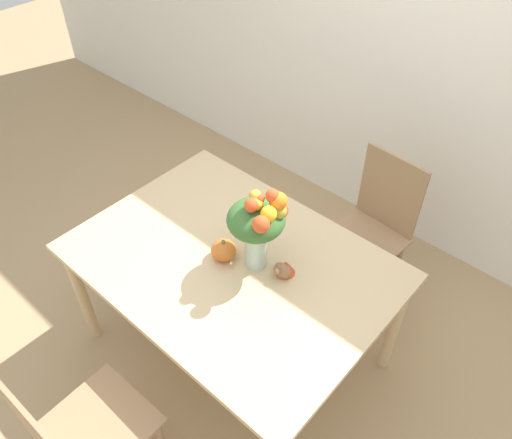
{
  "coord_description": "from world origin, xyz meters",
  "views": [
    {
      "loc": [
        1.17,
        -1.14,
        2.57
      ],
      "look_at": [
        0.1,
        0.06,
        1.06
      ],
      "focal_mm": 35.0,
      "sensor_mm": 36.0,
      "label": 1
    }
  ],
  "objects_px": {
    "flower_vase": "(258,223)",
    "dining_chair_near_window": "(372,229)",
    "turkey_figurine": "(284,268)",
    "pumpkin": "(224,250)",
    "dining_chair_far_side": "(81,435)"
  },
  "relations": [
    {
      "from": "turkey_figurine",
      "to": "dining_chair_far_side",
      "type": "height_order",
      "value": "dining_chair_far_side"
    },
    {
      "from": "pumpkin",
      "to": "dining_chair_near_window",
      "type": "xyz_separation_m",
      "value": [
        0.31,
        0.92,
        -0.33
      ]
    },
    {
      "from": "turkey_figurine",
      "to": "dining_chair_near_window",
      "type": "xyz_separation_m",
      "value": [
        0.03,
        0.81,
        -0.32
      ]
    },
    {
      "from": "flower_vase",
      "to": "dining_chair_near_window",
      "type": "bearing_deg",
      "value": 79.03
    },
    {
      "from": "dining_chair_far_side",
      "to": "pumpkin",
      "type": "bearing_deg",
      "value": -87.3
    },
    {
      "from": "pumpkin",
      "to": "dining_chair_near_window",
      "type": "bearing_deg",
      "value": 71.15
    },
    {
      "from": "dining_chair_near_window",
      "to": "turkey_figurine",
      "type": "bearing_deg",
      "value": -87.59
    },
    {
      "from": "dining_chair_near_window",
      "to": "dining_chair_far_side",
      "type": "bearing_deg",
      "value": -93.06
    },
    {
      "from": "flower_vase",
      "to": "dining_chair_near_window",
      "type": "height_order",
      "value": "flower_vase"
    },
    {
      "from": "flower_vase",
      "to": "pumpkin",
      "type": "height_order",
      "value": "flower_vase"
    },
    {
      "from": "pumpkin",
      "to": "dining_chair_far_side",
      "type": "bearing_deg",
      "value": -85.78
    },
    {
      "from": "turkey_figurine",
      "to": "dining_chair_far_side",
      "type": "xyz_separation_m",
      "value": [
        -0.22,
        -1.05,
        -0.32
      ]
    },
    {
      "from": "flower_vase",
      "to": "dining_chair_near_window",
      "type": "xyz_separation_m",
      "value": [
        0.16,
        0.84,
        -0.54
      ]
    },
    {
      "from": "turkey_figurine",
      "to": "pumpkin",
      "type": "bearing_deg",
      "value": -158.67
    },
    {
      "from": "flower_vase",
      "to": "turkey_figurine",
      "type": "distance_m",
      "value": 0.27
    }
  ]
}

